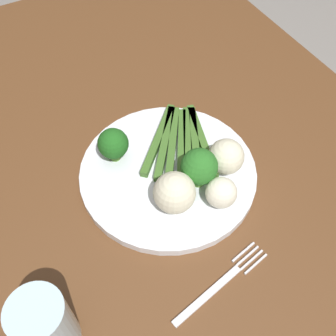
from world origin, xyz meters
name	(u,v)px	position (x,y,z in m)	size (l,w,h in m)	color
ground_plane	(157,310)	(0.00, 0.00, -0.01)	(6.00, 6.00, 0.02)	gray
dining_table	(150,203)	(0.00, 0.00, 0.62)	(1.19, 0.88, 0.73)	brown
plate	(168,173)	(0.03, 0.02, 0.74)	(0.29, 0.29, 0.01)	white
asparagus_bundle	(180,142)	(-0.01, 0.07, 0.75)	(0.17, 0.15, 0.01)	#3D6626
broccoli_back_right	(199,167)	(0.07, 0.05, 0.79)	(0.06, 0.06, 0.07)	#568E33
broccoli_front	(113,144)	(-0.03, -0.04, 0.78)	(0.05, 0.05, 0.06)	#4C7F2B
cauliflower_right	(221,193)	(0.12, 0.06, 0.77)	(0.05, 0.05, 0.05)	silver
cauliflower_back	(172,194)	(0.09, 0.00, 0.78)	(0.06, 0.06, 0.06)	beige
cauliflower_front_left	(226,157)	(0.07, 0.10, 0.78)	(0.06, 0.06, 0.06)	beige
fork	(221,283)	(0.23, 0.00, 0.74)	(0.05, 0.17, 0.00)	silver
water_glass	(45,325)	(0.18, -0.22, 0.79)	(0.07, 0.07, 0.11)	silver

